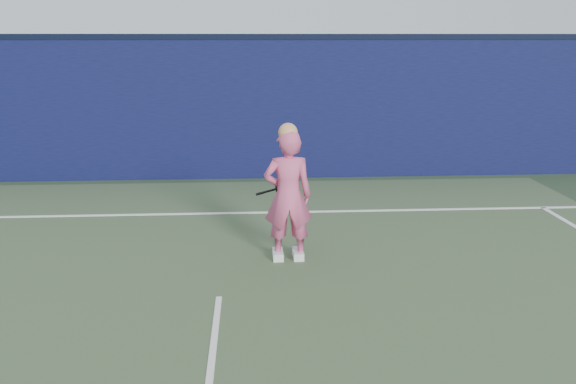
{
  "coord_description": "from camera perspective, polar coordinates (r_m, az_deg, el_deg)",
  "views": [
    {
      "loc": [
        0.34,
        -4.72,
        2.56
      ],
      "look_at": [
        0.76,
        2.08,
        0.82
      ],
      "focal_mm": 38.0,
      "sensor_mm": 36.0,
      "label": 1
    }
  ],
  "objects": [
    {
      "name": "ground",
      "position": [
        5.38,
        -6.99,
        -14.18
      ],
      "size": [
        80.0,
        80.0,
        0.0
      ],
      "primitive_type": "plane",
      "color": "#2A4228",
      "rests_on": "ground"
    },
    {
      "name": "backstop_wall",
      "position": [
        11.3,
        -5.31,
        7.66
      ],
      "size": [
        24.0,
        0.4,
        2.5
      ],
      "primitive_type": "cube",
      "color": "#0C0E37",
      "rests_on": "ground"
    },
    {
      "name": "wall_cap",
      "position": [
        11.22,
        -5.47,
        14.27
      ],
      "size": [
        24.0,
        0.42,
        0.1
      ],
      "primitive_type": "cube",
      "color": "black",
      "rests_on": "backstop_wall"
    },
    {
      "name": "player",
      "position": [
        7.04,
        0.0,
        -0.3
      ],
      "size": [
        0.57,
        0.38,
        1.62
      ],
      "rotation": [
        0.0,
        0.0,
        3.16
      ],
      "color": "#D55281",
      "rests_on": "ground"
    },
    {
      "name": "racket",
      "position": [
        7.45,
        -0.4,
        0.42
      ],
      "size": [
        0.51,
        0.12,
        0.27
      ],
      "rotation": [
        0.0,
        0.0,
        -0.15
      ],
      "color": "black",
      "rests_on": "ground"
    },
    {
      "name": "court_lines",
      "position": [
        5.09,
        -7.21,
        -15.83
      ],
      "size": [
        11.0,
        12.04,
        0.01
      ],
      "color": "white",
      "rests_on": "court_surface"
    }
  ]
}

